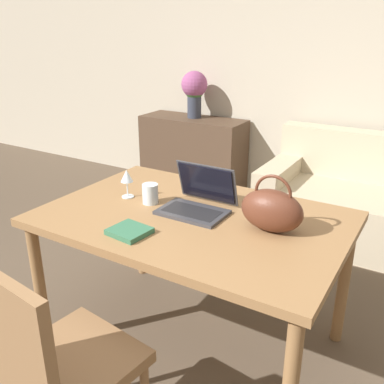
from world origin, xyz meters
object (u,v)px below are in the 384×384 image
at_px(drinking_glass, 150,194).
at_px(handbag, 272,210).
at_px(laptop, 199,198).
at_px(flower_vase, 194,89).
at_px(chair, 52,361).
at_px(wine_glass, 127,178).

distance_m(drinking_glass, handbag, 0.65).
xyz_separation_m(laptop, handbag, (0.39, -0.04, 0.04)).
bearing_deg(handbag, laptop, 174.23).
bearing_deg(flower_vase, laptop, -58.56).
relative_size(laptop, flower_vase, 0.73).
bearing_deg(flower_vase, chair, -68.55).
bearing_deg(drinking_glass, chair, -76.62).
xyz_separation_m(laptop, flower_vase, (-1.17, 1.91, 0.23)).
xyz_separation_m(chair, flower_vase, (-1.12, 2.86, 0.53)).
bearing_deg(handbag, drinking_glass, -178.16).
xyz_separation_m(wine_glass, handbag, (0.81, 0.02, -0.01)).
relative_size(chair, flower_vase, 2.05).
height_order(handbag, flower_vase, flower_vase).
xyz_separation_m(drinking_glass, handbag, (0.65, 0.02, 0.05)).
distance_m(chair, drinking_glass, 0.95).
relative_size(laptop, wine_glass, 2.13).
distance_m(drinking_glass, flower_vase, 2.19).
xyz_separation_m(handbag, flower_vase, (-1.56, 1.95, 0.19)).
relative_size(wine_glass, handbag, 0.54).
distance_m(laptop, handbag, 0.40).
bearing_deg(handbag, wine_glass, -178.82).
bearing_deg(wine_glass, flower_vase, 111.05).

